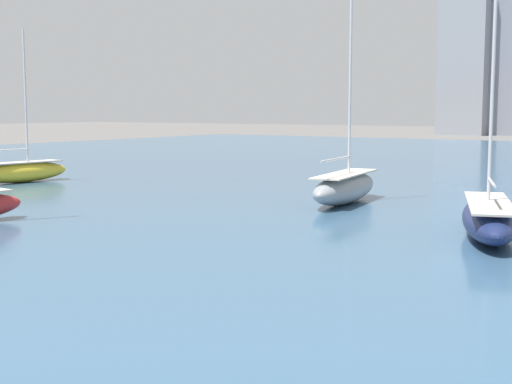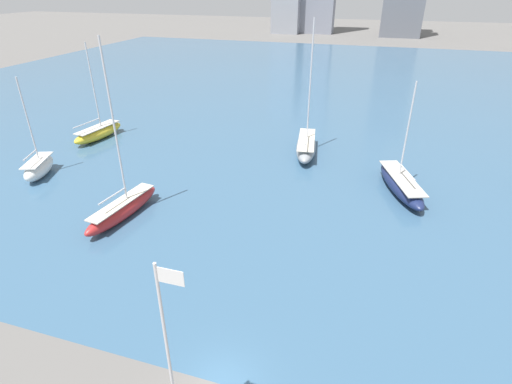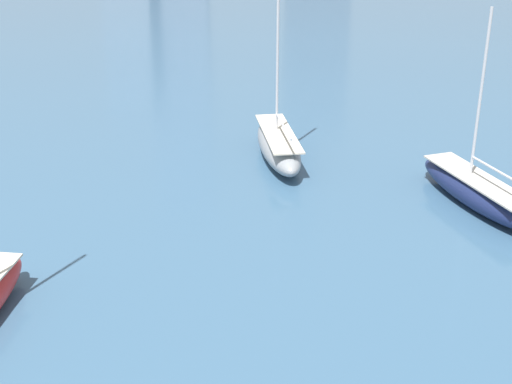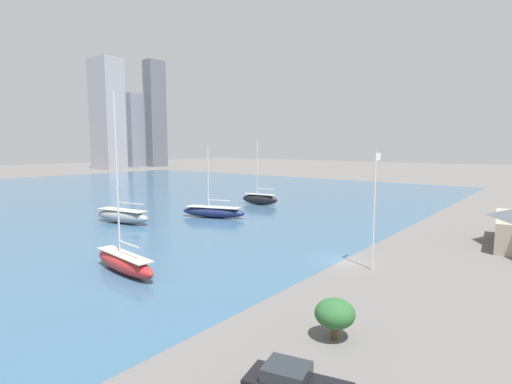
# 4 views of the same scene
# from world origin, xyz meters

# --- Properties ---
(harbor_water) EXTENTS (180.00, 140.00, 0.00)m
(harbor_water) POSITION_xyz_m (0.00, 70.00, 0.00)
(harbor_water) COLOR #385B7A
(harbor_water) RESTS_ON ground_plane
(sailboat_navy) EXTENTS (6.08, 11.21, 11.80)m
(sailboat_navy) POSITION_xyz_m (9.95, 27.78, 0.96)
(sailboat_navy) COLOR #19234C
(sailboat_navy) RESTS_ON harbor_water
(sailboat_gray) EXTENTS (4.05, 10.76, 16.76)m
(sailboat_gray) POSITION_xyz_m (-1.94, 35.49, 1.13)
(sailboat_gray) COLOR gray
(sailboat_gray) RESTS_ON harbor_water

